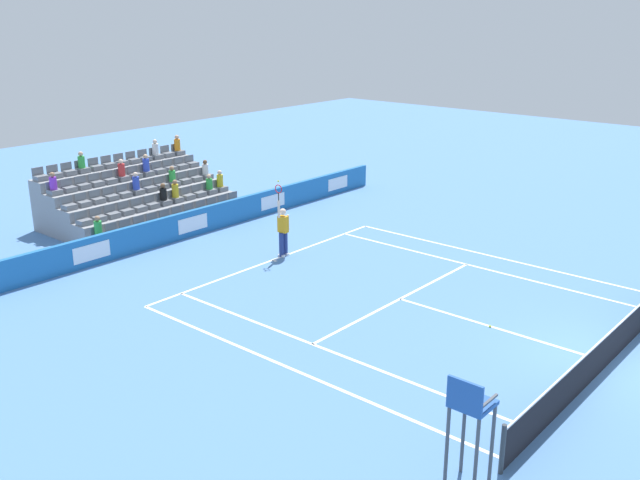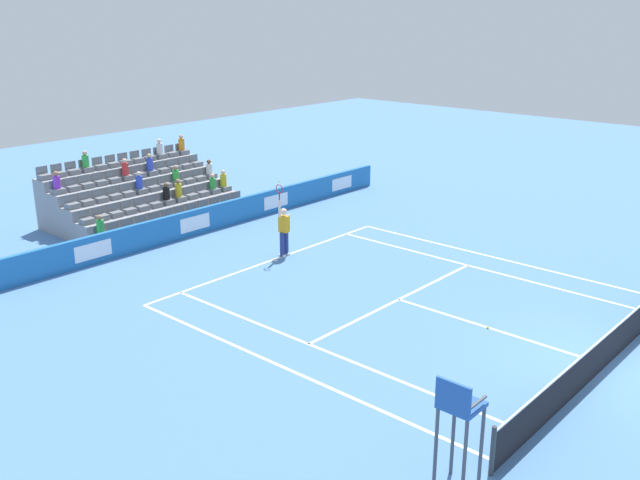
% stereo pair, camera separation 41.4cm
% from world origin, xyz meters
% --- Properties ---
extents(ground_plane, '(80.00, 80.00, 0.00)m').
position_xyz_m(ground_plane, '(0.00, 0.00, 0.00)').
color(ground_plane, '#4C7AB2').
extents(line_baseline, '(10.97, 0.10, 0.01)m').
position_xyz_m(line_baseline, '(0.00, -11.89, 0.00)').
color(line_baseline, white).
rests_on(line_baseline, ground).
extents(line_service, '(8.23, 0.10, 0.01)m').
position_xyz_m(line_service, '(0.00, -6.40, 0.00)').
color(line_service, white).
rests_on(line_service, ground).
extents(line_centre_service, '(0.10, 6.40, 0.01)m').
position_xyz_m(line_centre_service, '(0.00, -3.20, 0.00)').
color(line_centre_service, white).
rests_on(line_centre_service, ground).
extents(line_singles_sideline_left, '(0.10, 11.89, 0.01)m').
position_xyz_m(line_singles_sideline_left, '(4.12, -5.95, 0.00)').
color(line_singles_sideline_left, white).
rests_on(line_singles_sideline_left, ground).
extents(line_singles_sideline_right, '(0.10, 11.89, 0.01)m').
position_xyz_m(line_singles_sideline_right, '(-4.12, -5.95, 0.00)').
color(line_singles_sideline_right, white).
rests_on(line_singles_sideline_right, ground).
extents(line_doubles_sideline_left, '(0.10, 11.89, 0.01)m').
position_xyz_m(line_doubles_sideline_left, '(5.49, -5.95, 0.00)').
color(line_doubles_sideline_left, white).
rests_on(line_doubles_sideline_left, ground).
extents(line_doubles_sideline_right, '(0.10, 11.89, 0.01)m').
position_xyz_m(line_doubles_sideline_right, '(-5.49, -5.95, 0.00)').
color(line_doubles_sideline_right, white).
rests_on(line_doubles_sideline_right, ground).
extents(line_centre_mark, '(0.10, 0.20, 0.01)m').
position_xyz_m(line_centre_mark, '(0.00, -11.79, 0.00)').
color(line_centre_mark, white).
rests_on(line_centre_mark, ground).
extents(sponsor_barrier, '(22.50, 0.22, 1.03)m').
position_xyz_m(sponsor_barrier, '(0.00, -16.32, 0.51)').
color(sponsor_barrier, '#1E66AD').
rests_on(sponsor_barrier, ground).
extents(tennis_net, '(11.97, 0.10, 1.07)m').
position_xyz_m(tennis_net, '(0.00, 0.00, 0.49)').
color(tennis_net, '#33383D').
rests_on(tennis_net, ground).
extents(tennis_player, '(0.53, 0.37, 2.85)m').
position_xyz_m(tennis_player, '(-0.60, -11.91, 0.99)').
color(tennis_player, navy).
rests_on(tennis_player, ground).
extents(umpire_chair, '(0.70, 0.70, 2.34)m').
position_xyz_m(umpire_chair, '(6.76, -0.31, 1.52)').
color(umpire_chair, '#474C54').
rests_on(umpire_chair, ground).
extents(stadium_stand, '(7.44, 4.75, 3.02)m').
position_xyz_m(stadium_stand, '(-0.01, -19.89, 0.82)').
color(stadium_stand, gray).
rests_on(stadium_stand, ground).
extents(loose_tennis_ball, '(0.07, 0.07, 0.07)m').
position_xyz_m(loose_tennis_ball, '(0.06, -3.30, 0.03)').
color(loose_tennis_ball, '#D1E533').
rests_on(loose_tennis_ball, ground).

